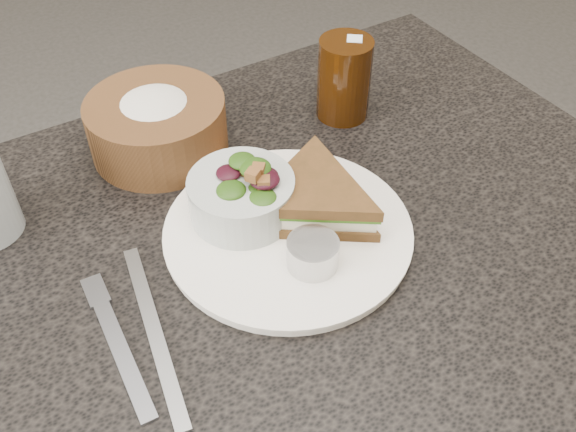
{
  "coord_description": "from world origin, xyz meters",
  "views": [
    {
      "loc": [
        -0.2,
        -0.4,
        1.26
      ],
      "look_at": [
        0.06,
        0.02,
        0.78
      ],
      "focal_mm": 40.0,
      "sensor_mm": 36.0,
      "label": 1
    }
  ],
  "objects_px": {
    "dressing_ramekin": "(313,254)",
    "cola_glass": "(344,75)",
    "sandwich": "(313,199)",
    "bread_basket": "(156,118)",
    "salad_bowl": "(241,191)",
    "dinner_plate": "(288,232)"
  },
  "relations": [
    {
      "from": "cola_glass",
      "to": "bread_basket",
      "type": "bearing_deg",
      "value": 166.84
    },
    {
      "from": "salad_bowl",
      "to": "bread_basket",
      "type": "xyz_separation_m",
      "value": [
        -0.03,
        0.17,
        0.0
      ]
    },
    {
      "from": "dinner_plate",
      "to": "dressing_ramekin",
      "type": "relative_size",
      "value": 4.99
    },
    {
      "from": "dinner_plate",
      "to": "salad_bowl",
      "type": "relative_size",
      "value": 2.31
    },
    {
      "from": "salad_bowl",
      "to": "cola_glass",
      "type": "relative_size",
      "value": 0.96
    },
    {
      "from": "dinner_plate",
      "to": "dressing_ramekin",
      "type": "distance_m",
      "value": 0.06
    },
    {
      "from": "salad_bowl",
      "to": "cola_glass",
      "type": "distance_m",
      "value": 0.24
    },
    {
      "from": "sandwich",
      "to": "salad_bowl",
      "type": "relative_size",
      "value": 1.45
    },
    {
      "from": "dressing_ramekin",
      "to": "cola_glass",
      "type": "bearing_deg",
      "value": 49.04
    },
    {
      "from": "dressing_ramekin",
      "to": "bread_basket",
      "type": "relative_size",
      "value": 0.32
    },
    {
      "from": "salad_bowl",
      "to": "dressing_ramekin",
      "type": "distance_m",
      "value": 0.11
    },
    {
      "from": "dinner_plate",
      "to": "sandwich",
      "type": "relative_size",
      "value": 1.59
    },
    {
      "from": "salad_bowl",
      "to": "bread_basket",
      "type": "relative_size",
      "value": 0.68
    },
    {
      "from": "dressing_ramekin",
      "to": "cola_glass",
      "type": "xyz_separation_m",
      "value": [
        0.19,
        0.21,
        0.03
      ]
    },
    {
      "from": "salad_bowl",
      "to": "dressing_ramekin",
      "type": "bearing_deg",
      "value": -76.19
    },
    {
      "from": "dinner_plate",
      "to": "cola_glass",
      "type": "height_order",
      "value": "cola_glass"
    },
    {
      "from": "salad_bowl",
      "to": "bread_basket",
      "type": "bearing_deg",
      "value": 99.1
    },
    {
      "from": "sandwich",
      "to": "dressing_ramekin",
      "type": "xyz_separation_m",
      "value": [
        -0.04,
        -0.06,
        -0.01
      ]
    },
    {
      "from": "sandwich",
      "to": "bread_basket",
      "type": "height_order",
      "value": "bread_basket"
    },
    {
      "from": "salad_bowl",
      "to": "cola_glass",
      "type": "xyz_separation_m",
      "value": [
        0.21,
        0.11,
        0.01
      ]
    },
    {
      "from": "dressing_ramekin",
      "to": "cola_glass",
      "type": "height_order",
      "value": "cola_glass"
    },
    {
      "from": "dinner_plate",
      "to": "salad_bowl",
      "type": "bearing_deg",
      "value": 123.9
    }
  ]
}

